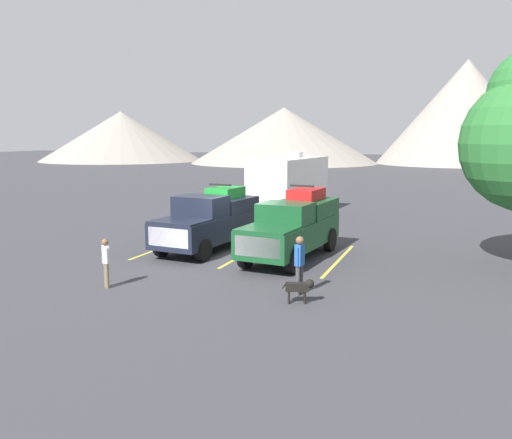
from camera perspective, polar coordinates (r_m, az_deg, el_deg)
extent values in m
plane|color=#38383D|center=(20.40, -1.83, -4.09)|extent=(240.00, 240.00, 0.00)
cube|color=black|center=(21.70, -5.24, -0.83)|extent=(2.55, 5.74, 1.00)
cube|color=black|center=(19.95, -8.24, -0.19)|extent=(2.10, 1.74, 0.08)
cube|color=black|center=(21.14, -5.98, 1.41)|extent=(2.05, 1.62, 0.84)
cube|color=slate|center=(20.65, -6.83, 1.34)|extent=(1.81, 0.40, 0.62)
cube|color=black|center=(22.87, -3.31, 1.67)|extent=(2.23, 2.74, 0.56)
cube|color=silver|center=(19.43, -9.45, -1.93)|extent=(1.74, 0.22, 0.70)
cylinder|color=black|center=(19.73, -5.73, -3.31)|extent=(0.36, 0.88, 0.85)
cylinder|color=black|center=(20.76, -10.16, -2.79)|extent=(0.36, 0.88, 0.85)
cylinder|color=black|center=(22.97, -0.76, -1.52)|extent=(0.36, 0.88, 0.85)
cylinder|color=black|center=(23.86, -4.79, -1.15)|extent=(0.36, 0.88, 0.85)
cube|color=green|center=(22.81, -3.32, 2.93)|extent=(1.27, 1.74, 0.45)
cylinder|color=black|center=(22.10, -3.00, 2.72)|extent=(0.22, 0.45, 0.44)
cylinder|color=black|center=(22.55, -5.04, 2.82)|extent=(0.22, 0.45, 0.44)
cylinder|color=black|center=(23.08, -1.64, 3.00)|extent=(0.22, 0.45, 0.44)
cylinder|color=black|center=(23.52, -3.63, 3.09)|extent=(0.22, 0.45, 0.44)
cube|color=black|center=(22.37, -3.91, 3.77)|extent=(1.02, 0.17, 0.08)
cube|color=#144723|center=(19.98, 3.79, -1.58)|extent=(2.48, 6.01, 0.97)
cube|color=#144723|center=(17.98, 1.26, -1.03)|extent=(2.01, 1.81, 0.08)
cube|color=#144723|center=(19.36, 3.23, 0.68)|extent=(1.96, 1.69, 0.76)
cube|color=slate|center=(18.80, 2.51, 0.56)|extent=(1.73, 0.37, 0.56)
cube|color=#144723|center=(21.30, 5.43, 1.27)|extent=(2.15, 2.86, 0.64)
cube|color=silver|center=(17.37, 0.17, -2.99)|extent=(1.65, 0.21, 0.68)
cylinder|color=black|center=(17.94, 4.02, -4.38)|extent=(0.37, 0.96, 0.94)
cylinder|color=black|center=(18.67, -1.10, -3.83)|extent=(0.37, 0.96, 0.94)
cylinder|color=black|center=(21.61, 7.99, -2.15)|extent=(0.37, 0.96, 0.94)
cylinder|color=black|center=(22.21, 3.58, -1.78)|extent=(0.37, 0.96, 0.94)
cube|color=red|center=(21.24, 5.45, 2.73)|extent=(1.23, 1.82, 0.45)
cylinder|color=black|center=(20.54, 6.01, 2.49)|extent=(0.22, 0.45, 0.44)
cylinder|color=black|center=(20.85, 3.74, 2.62)|extent=(0.22, 0.45, 0.44)
cylinder|color=black|center=(21.65, 7.09, 2.81)|extent=(0.22, 0.45, 0.44)
cylinder|color=black|center=(21.94, 4.92, 2.92)|extent=(0.22, 0.45, 0.44)
cube|color=black|center=(20.75, 4.99, 3.63)|extent=(0.98, 0.17, 0.08)
cube|color=gold|center=(22.76, -9.67, -2.83)|extent=(0.12, 5.50, 0.01)
cube|color=gold|center=(21.16, -0.96, -3.60)|extent=(0.12, 5.50, 0.01)
cube|color=gold|center=(20.12, 8.93, -4.37)|extent=(0.12, 5.50, 0.01)
cube|color=white|center=(31.02, 3.65, 4.04)|extent=(3.01, 7.07, 2.84)
cube|color=#4C6B99|center=(31.48, 1.55, 4.39)|extent=(0.56, 6.60, 0.24)
cube|color=silver|center=(31.88, 4.37, 7.00)|extent=(0.65, 0.75, 0.30)
cube|color=#333333|center=(27.52, 0.49, 0.01)|extent=(0.22, 1.21, 0.12)
cylinder|color=black|center=(30.02, 5.04, 0.85)|extent=(0.28, 0.78, 0.76)
cylinder|color=black|center=(30.87, 1.10, 1.10)|extent=(0.28, 0.78, 0.76)
cylinder|color=black|center=(31.57, 6.09, 1.23)|extent=(0.28, 0.78, 0.76)
cylinder|color=black|center=(32.38, 2.30, 1.47)|extent=(0.28, 0.78, 0.76)
cylinder|color=#726047|center=(16.84, -15.78, -5.89)|extent=(0.11, 0.11, 0.77)
cylinder|color=#726047|center=(16.99, -15.90, -5.76)|extent=(0.11, 0.11, 0.77)
cube|color=silver|center=(16.76, -15.94, -3.64)|extent=(0.29, 0.28, 0.55)
sphere|color=brown|center=(16.69, -16.00, -2.37)|extent=(0.21, 0.21, 0.21)
cylinder|color=silver|center=(16.65, -15.84, -3.81)|extent=(0.09, 0.09, 0.49)
cylinder|color=silver|center=(16.89, -16.03, -3.64)|extent=(0.09, 0.09, 0.49)
cylinder|color=#3F3F42|center=(15.54, 4.53, -6.61)|extent=(0.13, 0.13, 0.88)
cylinder|color=#3F3F42|center=(15.69, 4.87, -6.46)|extent=(0.13, 0.13, 0.88)
cube|color=#2659A5|center=(15.43, 4.74, -3.84)|extent=(0.26, 0.30, 0.62)
sphere|color=brown|center=(15.34, 4.76, -2.26)|extent=(0.24, 0.24, 0.24)
cylinder|color=#2659A5|center=(15.32, 4.47, -4.05)|extent=(0.10, 0.10, 0.56)
cylinder|color=#2659A5|center=(15.56, 5.00, -3.85)|extent=(0.10, 0.10, 0.56)
cube|color=black|center=(14.83, 4.45, -7.28)|extent=(0.67, 0.43, 0.23)
sphere|color=black|center=(14.83, 5.81, -6.92)|extent=(0.26, 0.26, 0.26)
cylinder|color=black|center=(14.80, 3.09, -7.11)|extent=(0.16, 0.09, 0.20)
cylinder|color=black|center=(15.00, 5.27, -8.26)|extent=(0.06, 0.06, 0.35)
cylinder|color=black|center=(14.85, 5.32, -8.43)|extent=(0.06, 0.06, 0.35)
cylinder|color=black|center=(14.97, 3.56, -8.27)|extent=(0.06, 0.06, 0.35)
cylinder|color=black|center=(14.83, 3.59, -8.45)|extent=(0.06, 0.06, 0.35)
cone|color=gray|center=(104.86, -14.33, 8.72)|extent=(30.46, 30.46, 9.26)
cone|color=gray|center=(92.66, 3.03, 9.06)|extent=(32.16, 32.16, 9.52)
cone|color=gray|center=(96.18, 21.68, 10.72)|extent=(28.77, 28.77, 17.16)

